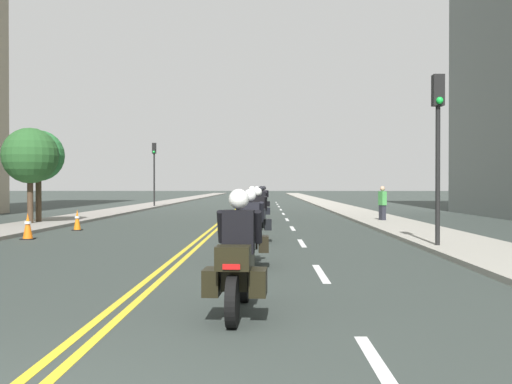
{
  "coord_description": "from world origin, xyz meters",
  "views": [
    {
      "loc": [
        1.95,
        -3.46,
        1.65
      ],
      "look_at": [
        1.5,
        25.08,
        1.34
      ],
      "focal_mm": 42.92,
      "sensor_mm": 36.0,
      "label": 1
    }
  ],
  "objects_px": {
    "traffic_cone_1": "(28,226)",
    "traffic_light_near": "(438,129)",
    "motorcycle_5": "(257,204)",
    "traffic_light_far": "(154,163)",
    "motorcycle_0": "(238,265)",
    "street_tree_1": "(30,156)",
    "traffic_cone_2": "(77,220)",
    "street_tree_0": "(38,156)",
    "motorcycle_4": "(261,207)",
    "motorcycle_1": "(250,235)",
    "motorcycle_2": "(258,219)",
    "pedestrian_0": "(382,204)",
    "motorcycle_6": "(264,201)",
    "motorcycle_3": "(252,212)"
  },
  "relations": [
    {
      "from": "motorcycle_6",
      "to": "traffic_light_far",
      "type": "bearing_deg",
      "value": 140.94
    },
    {
      "from": "motorcycle_5",
      "to": "traffic_light_far",
      "type": "bearing_deg",
      "value": 124.65
    },
    {
      "from": "street_tree_1",
      "to": "traffic_light_near",
      "type": "bearing_deg",
      "value": -32.78
    },
    {
      "from": "motorcycle_3",
      "to": "motorcycle_2",
      "type": "bearing_deg",
      "value": -89.58
    },
    {
      "from": "motorcycle_3",
      "to": "traffic_cone_2",
      "type": "bearing_deg",
      "value": -176.93
    },
    {
      "from": "traffic_cone_1",
      "to": "traffic_light_near",
      "type": "distance_m",
      "value": 12.33
    },
    {
      "from": "motorcycle_5",
      "to": "street_tree_1",
      "type": "height_order",
      "value": "street_tree_1"
    },
    {
      "from": "motorcycle_0",
      "to": "street_tree_1",
      "type": "xyz_separation_m",
      "value": [
        -9.25,
        17.04,
        2.2
      ]
    },
    {
      "from": "motorcycle_4",
      "to": "motorcycle_3",
      "type": "bearing_deg",
      "value": -96.46
    },
    {
      "from": "traffic_cone_1",
      "to": "street_tree_0",
      "type": "distance_m",
      "value": 7.91
    },
    {
      "from": "traffic_cone_1",
      "to": "motorcycle_6",
      "type": "bearing_deg",
      "value": 70.13
    },
    {
      "from": "traffic_cone_2",
      "to": "traffic_light_near",
      "type": "height_order",
      "value": "traffic_light_near"
    },
    {
      "from": "traffic_light_far",
      "to": "motorcycle_4",
      "type": "bearing_deg",
      "value": -64.73
    },
    {
      "from": "motorcycle_1",
      "to": "traffic_light_far",
      "type": "distance_m",
      "value": 33.99
    },
    {
      "from": "motorcycle_0",
      "to": "traffic_light_near",
      "type": "height_order",
      "value": "traffic_light_near"
    },
    {
      "from": "pedestrian_0",
      "to": "motorcycle_3",
      "type": "bearing_deg",
      "value": 105.11
    },
    {
      "from": "motorcycle_2",
      "to": "motorcycle_3",
      "type": "xyz_separation_m",
      "value": [
        -0.28,
        4.86,
        0.01
      ]
    },
    {
      "from": "motorcycle_5",
      "to": "pedestrian_0",
      "type": "xyz_separation_m",
      "value": [
        5.64,
        -5.78,
        0.19
      ]
    },
    {
      "from": "traffic_light_near",
      "to": "pedestrian_0",
      "type": "xyz_separation_m",
      "value": [
        0.75,
        11.35,
        -2.26
      ]
    },
    {
      "from": "street_tree_0",
      "to": "street_tree_1",
      "type": "relative_size",
      "value": 1.0
    },
    {
      "from": "traffic_cone_1",
      "to": "traffic_light_near",
      "type": "xyz_separation_m",
      "value": [
        11.69,
        -2.83,
        2.7
      ]
    },
    {
      "from": "pedestrian_0",
      "to": "traffic_light_far",
      "type": "bearing_deg",
      "value": 15.41
    },
    {
      "from": "traffic_light_near",
      "to": "pedestrian_0",
      "type": "height_order",
      "value": "traffic_light_near"
    },
    {
      "from": "traffic_light_near",
      "to": "street_tree_0",
      "type": "relative_size",
      "value": 1.12
    },
    {
      "from": "motorcycle_3",
      "to": "motorcycle_5",
      "type": "relative_size",
      "value": 1.02
    },
    {
      "from": "street_tree_0",
      "to": "street_tree_1",
      "type": "distance_m",
      "value": 0.93
    },
    {
      "from": "motorcycle_1",
      "to": "motorcycle_2",
      "type": "xyz_separation_m",
      "value": [
        0.1,
        5.57,
        0.01
      ]
    },
    {
      "from": "motorcycle_4",
      "to": "motorcycle_6",
      "type": "relative_size",
      "value": 1.0
    },
    {
      "from": "traffic_cone_2",
      "to": "street_tree_0",
      "type": "height_order",
      "value": "street_tree_0"
    },
    {
      "from": "motorcycle_4",
      "to": "motorcycle_6",
      "type": "bearing_deg",
      "value": 86.35
    },
    {
      "from": "motorcycle_4",
      "to": "pedestrian_0",
      "type": "relative_size",
      "value": 1.3
    },
    {
      "from": "motorcycle_1",
      "to": "traffic_cone_1",
      "type": "distance_m",
      "value": 9.2
    },
    {
      "from": "pedestrian_0",
      "to": "street_tree_0",
      "type": "relative_size",
      "value": 0.41
    },
    {
      "from": "motorcycle_0",
      "to": "motorcycle_1",
      "type": "distance_m",
      "value": 4.82
    },
    {
      "from": "motorcycle_5",
      "to": "traffic_cone_2",
      "type": "xyz_separation_m",
      "value": [
        -6.44,
        -10.56,
        -0.27
      ]
    },
    {
      "from": "motorcycle_2",
      "to": "traffic_light_near",
      "type": "bearing_deg",
      "value": -29.78
    },
    {
      "from": "street_tree_0",
      "to": "street_tree_1",
      "type": "bearing_deg",
      "value": -89.54
    },
    {
      "from": "motorcycle_5",
      "to": "motorcycle_0",
      "type": "bearing_deg",
      "value": -86.95
    },
    {
      "from": "street_tree_1",
      "to": "motorcycle_6",
      "type": "bearing_deg",
      "value": 55.16
    },
    {
      "from": "traffic_cone_2",
      "to": "motorcycle_4",
      "type": "bearing_deg",
      "value": 41.64
    },
    {
      "from": "motorcycle_5",
      "to": "motorcycle_6",
      "type": "bearing_deg",
      "value": 88.92
    },
    {
      "from": "street_tree_1",
      "to": "street_tree_0",
      "type": "bearing_deg",
      "value": 90.46
    },
    {
      "from": "motorcycle_5",
      "to": "traffic_light_near",
      "type": "relative_size",
      "value": 0.49
    },
    {
      "from": "motorcycle_6",
      "to": "traffic_light_near",
      "type": "relative_size",
      "value": 0.47
    },
    {
      "from": "traffic_light_near",
      "to": "pedestrian_0",
      "type": "distance_m",
      "value": 11.59
    },
    {
      "from": "motorcycle_0",
      "to": "motorcycle_6",
      "type": "height_order",
      "value": "motorcycle_6"
    },
    {
      "from": "motorcycle_5",
      "to": "traffic_cone_1",
      "type": "height_order",
      "value": "motorcycle_5"
    },
    {
      "from": "street_tree_1",
      "to": "motorcycle_4",
      "type": "bearing_deg",
      "value": 20.48
    },
    {
      "from": "motorcycle_5",
      "to": "traffic_light_far",
      "type": "xyz_separation_m",
      "value": [
        -7.84,
        12.6,
        2.66
      ]
    },
    {
      "from": "motorcycle_1",
      "to": "traffic_cone_1",
      "type": "relative_size",
      "value": 2.66
    }
  ]
}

